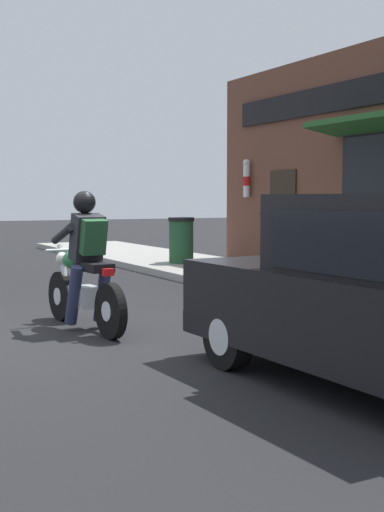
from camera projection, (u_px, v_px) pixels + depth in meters
ground_plane at (59, 336)px, 7.95m from camera, size 80.00×80.00×0.00m
sidewalk_curb at (268, 280)px, 12.75m from camera, size 2.60×22.00×0.14m
motorcycle_with_rider at (85, 272)px, 8.29m from camera, size 0.60×2.02×1.62m
trash_bin at (181, 240)px, 15.24m from camera, size 0.56×0.56×0.98m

